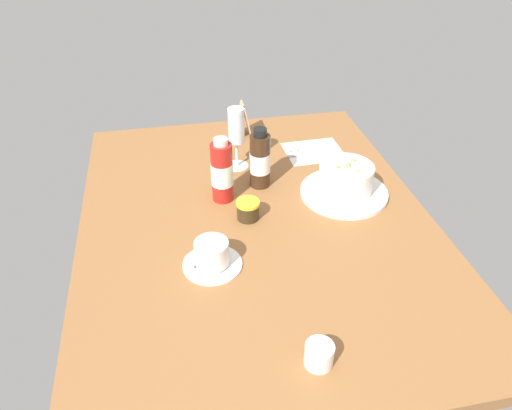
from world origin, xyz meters
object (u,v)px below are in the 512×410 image
object	(u,v)px
cutlery_setting	(312,151)
wine_glass	(236,130)
creamer_jug	(319,355)
menu_card	(243,120)
porridge_bowl	(345,181)
coffee_cup	(212,256)
sauce_bottle_brown	(260,160)
sauce_bottle_red	(222,172)
jam_jar	(248,210)

from	to	relation	value
cutlery_setting	wine_glass	xyz separation A→B (cm)	(-3.87, 23.34, 11.20)
cutlery_setting	wine_glass	size ratio (longest dim) A/B	0.98
creamer_jug	menu_card	distance (cm)	85.98
porridge_bowl	coffee_cup	world-z (taller)	porridge_bowl
sauce_bottle_brown	cutlery_setting	bearing A→B (deg)	-52.50
porridge_bowl	wine_glass	world-z (taller)	wine_glass
cutlery_setting	sauce_bottle_red	distance (cm)	36.00
porridge_bowl	coffee_cup	bearing A→B (deg)	118.85
creamer_jug	jam_jar	bearing A→B (deg)	5.62
porridge_bowl	menu_card	distance (cm)	42.36
cutlery_setting	menu_card	size ratio (longest dim) A/B	1.53
porridge_bowl	sauce_bottle_brown	bearing A→B (deg)	66.52
coffee_cup	wine_glass	size ratio (longest dim) A/B	0.73
porridge_bowl	sauce_bottle_red	world-z (taller)	sauce_bottle_red
porridge_bowl	sauce_bottle_brown	distance (cm)	22.55
creamer_jug	sauce_bottle_brown	xyz separation A→B (cm)	(57.47, -1.53, 5.24)
sauce_bottle_brown	sauce_bottle_red	world-z (taller)	sauce_bottle_red
jam_jar	sauce_bottle_brown	xyz separation A→B (cm)	(13.99, -5.81, 5.05)
coffee_cup	sauce_bottle_brown	size ratio (longest dim) A/B	0.78
sauce_bottle_red	porridge_bowl	bearing A→B (deg)	-97.90
creamer_jug	cutlery_setting	bearing A→B (deg)	-15.88
cutlery_setting	jam_jar	size ratio (longest dim) A/B	3.03
jam_jar	menu_card	world-z (taller)	menu_card
jam_jar	coffee_cup	bearing A→B (deg)	145.05
cutlery_setting	jam_jar	bearing A→B (deg)	139.04
sauce_bottle_brown	menu_card	xyz separation A→B (cm)	(28.42, -0.40, -1.94)
porridge_bowl	cutlery_setting	world-z (taller)	porridge_bowl
creamer_jug	wine_glass	size ratio (longest dim) A/B	0.32
coffee_cup	wine_glass	distance (cm)	42.55
wine_glass	jam_jar	bearing A→B (deg)	176.67
creamer_jug	sauce_bottle_brown	world-z (taller)	sauce_bottle_brown
porridge_bowl	cutlery_setting	bearing A→B (deg)	3.60
sauce_bottle_brown	menu_card	world-z (taller)	sauce_bottle_brown
porridge_bowl	creamer_jug	world-z (taller)	porridge_bowl
sauce_bottle_brown	menu_card	bearing A→B (deg)	-0.81
cutlery_setting	coffee_cup	distance (cm)	56.33
cutlery_setting	sauce_bottle_brown	size ratio (longest dim) A/B	1.04
sauce_bottle_brown	coffee_cup	bearing A→B (deg)	150.62
cutlery_setting	wine_glass	distance (cm)	26.17
cutlery_setting	creamer_jug	distance (cm)	74.91
menu_card	jam_jar	bearing A→B (deg)	171.67
menu_card	wine_glass	bearing A→B (deg)	164.93
coffee_cup	creamer_jug	distance (cm)	31.97
cutlery_setting	sauce_bottle_red	xyz separation A→B (cm)	(-19.13, 29.50, 7.71)
menu_card	sauce_bottle_red	bearing A→B (deg)	161.65
creamer_jug	wine_glass	xyz separation A→B (cm)	(68.15, 2.84, 9.19)
coffee_cup	menu_card	size ratio (longest dim) A/B	1.14
wine_glass	sauce_bottle_red	world-z (taller)	wine_glass
porridge_bowl	sauce_bottle_brown	xyz separation A→B (cm)	(8.88, 20.44, 3.47)
jam_jar	sauce_bottle_red	xyz separation A→B (cm)	(9.41, 4.73, 5.51)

